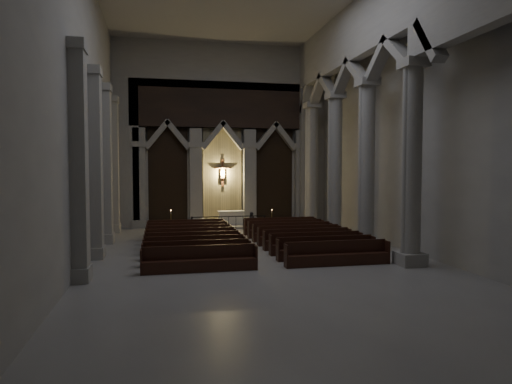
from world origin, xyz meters
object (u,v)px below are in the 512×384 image
(altar, at_px, (231,218))
(candle_stand_right, at_px, (272,224))
(candle_stand_left, at_px, (171,226))
(pews, at_px, (249,242))
(altar_rail, at_px, (229,221))
(worshipper, at_px, (252,222))

(altar, relative_size, candle_stand_right, 1.39)
(candle_stand_left, xyz_separation_m, pews, (3.49, -6.60, -0.05))
(altar_rail, relative_size, worshipper, 3.79)
(candle_stand_left, xyz_separation_m, candle_stand_right, (6.23, -0.05, -0.02))
(altar, distance_m, worshipper, 3.04)
(worshipper, bearing_deg, altar, 87.71)
(altar, distance_m, pews, 8.23)
(candle_stand_right, xyz_separation_m, worshipper, (-1.53, -1.27, 0.27))
(altar_rail, distance_m, candle_stand_left, 3.50)
(altar_rail, distance_m, pews, 6.51)
(altar, relative_size, worshipper, 1.43)
(candle_stand_left, height_order, worshipper, candle_stand_left)
(candle_stand_left, distance_m, worshipper, 4.89)
(candle_stand_left, bearing_deg, pews, -62.13)
(candle_stand_left, height_order, candle_stand_right, candle_stand_left)
(altar, xyz_separation_m, altar_rail, (-0.41, -1.71, 0.00))
(altar, xyz_separation_m, candle_stand_left, (-3.90, -1.61, -0.24))
(altar, bearing_deg, worshipper, -74.63)
(candle_stand_left, distance_m, pews, 7.46)
(pews, bearing_deg, candle_stand_right, 67.29)
(candle_stand_right, distance_m, pews, 7.10)
(altar_rail, relative_size, candle_stand_left, 3.51)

